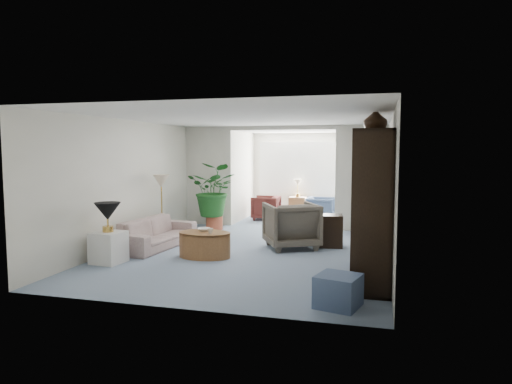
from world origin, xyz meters
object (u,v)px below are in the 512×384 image
(sofa, at_px, (156,233))
(wingback_chair, at_px, (291,225))
(end_table, at_px, (109,247))
(coffee_bowl, at_px, (204,230))
(coffee_table, at_px, (205,245))
(ottoman, at_px, (338,291))
(plant_pot, at_px, (214,223))
(coffee_cup, at_px, (210,231))
(entertainment_cabinet, at_px, (373,206))
(sunroom_table, at_px, (298,207))
(side_table_dark, at_px, (329,231))
(cabinet_urn, at_px, (375,120))
(floor_lamp, at_px, (161,181))
(table_lamp, at_px, (107,211))
(sunroom_chair_maroon, at_px, (266,208))
(framed_picture, at_px, (389,163))
(sunroom_chair_blue, at_px, (321,209))

(sofa, xyz_separation_m, wingback_chair, (2.58, 0.65, 0.16))
(end_table, bearing_deg, coffee_bowl, 33.94)
(coffee_table, height_order, ottoman, coffee_table)
(plant_pot, bearing_deg, coffee_cup, -71.10)
(sofa, relative_size, entertainment_cabinet, 0.89)
(coffee_table, height_order, sunroom_table, sunroom_table)
(side_table_dark, xyz_separation_m, sunroom_table, (-1.30, 3.85, -0.03))
(coffee_bowl, bearing_deg, end_table, -146.06)
(sofa, relative_size, cabinet_urn, 5.16)
(cabinet_urn, bearing_deg, entertainment_cabinet, -90.00)
(side_table_dark, bearing_deg, coffee_table, -144.33)
(cabinet_urn, bearing_deg, floor_lamp, 160.96)
(table_lamp, xyz_separation_m, entertainment_cabinet, (4.34, 0.15, 0.21))
(coffee_bowl, bearing_deg, coffee_table, -63.43)
(wingback_chair, bearing_deg, sunroom_table, -109.54)
(table_lamp, height_order, sunroom_chair_maroon, table_lamp)
(framed_picture, distance_m, end_table, 4.92)
(wingback_chair, relative_size, sunroom_table, 1.71)
(ottoman, distance_m, sunroom_table, 7.57)
(plant_pot, bearing_deg, ottoman, -54.84)
(wingback_chair, height_order, sunroom_chair_maroon, wingback_chair)
(floor_lamp, distance_m, sunroom_chair_maroon, 3.68)
(coffee_table, distance_m, side_table_dark, 2.53)
(floor_lamp, bearing_deg, sofa, -70.77)
(wingback_chair, distance_m, plant_pot, 2.70)
(sunroom_table, bearing_deg, floor_lamp, -119.69)
(coffee_cup, height_order, sunroom_table, sunroom_table)
(framed_picture, height_order, plant_pot, framed_picture)
(wingback_chair, relative_size, plant_pot, 2.45)
(side_table_dark, bearing_deg, coffee_cup, -140.42)
(side_table_dark, height_order, cabinet_urn, cabinet_urn)
(sofa, xyz_separation_m, floor_lamp, (-0.29, 0.82, 0.96))
(sunroom_chair_blue, xyz_separation_m, sunroom_chair_maroon, (-1.50, 0.00, -0.00))
(end_table, bearing_deg, cabinet_urn, 8.46)
(floor_lamp, xyz_separation_m, sunroom_chair_maroon, (1.52, 3.23, -0.92))
(floor_lamp, height_order, sunroom_chair_maroon, floor_lamp)
(coffee_cup, height_order, sunroom_chair_maroon, sunroom_chair_maroon)
(table_lamp, xyz_separation_m, coffee_cup, (1.57, 0.72, -0.39))
(wingback_chair, bearing_deg, sunroom_chair_blue, -120.30)
(floor_lamp, height_order, coffee_table, floor_lamp)
(coffee_table, bearing_deg, framed_picture, 5.37)
(wingback_chair, distance_m, cabinet_urn, 2.83)
(cabinet_urn, bearing_deg, coffee_bowl, 174.66)
(floor_lamp, xyz_separation_m, plant_pot, (0.68, 1.40, -1.09))
(cabinet_urn, distance_m, sunroom_chair_maroon, 5.94)
(floor_lamp, relative_size, coffee_bowl, 1.58)
(coffee_cup, relative_size, plant_pot, 0.25)
(sunroom_chair_blue, bearing_deg, sunroom_chair_maroon, 89.15)
(cabinet_urn, bearing_deg, sunroom_chair_maroon, 121.46)
(table_lamp, bearing_deg, end_table, 0.00)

